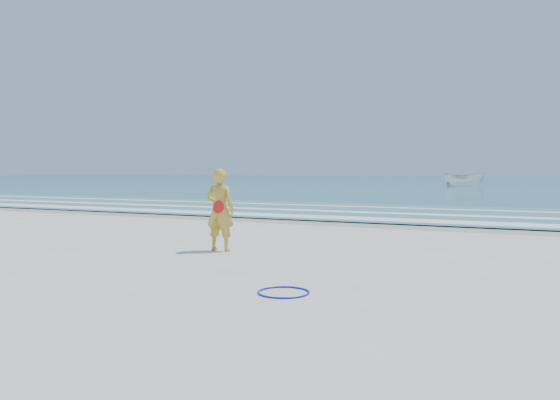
% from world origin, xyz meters
% --- Properties ---
extents(ground, '(400.00, 400.00, 0.00)m').
position_xyz_m(ground, '(0.00, 0.00, 0.00)').
color(ground, silver).
rests_on(ground, ground).
extents(wet_sand, '(400.00, 2.40, 0.00)m').
position_xyz_m(wet_sand, '(0.00, 9.00, 0.00)').
color(wet_sand, '#B2A893').
rests_on(wet_sand, ground).
extents(ocean, '(400.00, 190.00, 0.04)m').
position_xyz_m(ocean, '(0.00, 105.00, 0.02)').
color(ocean, '#19727F').
rests_on(ocean, ground).
extents(shallow, '(400.00, 10.00, 0.01)m').
position_xyz_m(shallow, '(0.00, 14.00, 0.04)').
color(shallow, '#59B7AD').
rests_on(shallow, ocean).
extents(foam_near, '(400.00, 1.40, 0.01)m').
position_xyz_m(foam_near, '(0.00, 10.30, 0.05)').
color(foam_near, white).
rests_on(foam_near, shallow).
extents(foam_mid, '(400.00, 0.90, 0.01)m').
position_xyz_m(foam_mid, '(0.00, 13.20, 0.05)').
color(foam_mid, white).
rests_on(foam_mid, shallow).
extents(foam_far, '(400.00, 0.60, 0.01)m').
position_xyz_m(foam_far, '(0.00, 16.50, 0.05)').
color(foam_far, white).
rests_on(foam_far, shallow).
extents(hoop, '(0.96, 0.96, 0.03)m').
position_xyz_m(hoop, '(3.38, -1.33, 0.01)').
color(hoop, '#0B15D0').
rests_on(hoop, ground).
extents(boat, '(4.38, 1.76, 1.67)m').
position_xyz_m(boat, '(-1.34, 54.59, 0.88)').
color(boat, white).
rests_on(boat, ocean).
extents(woman, '(0.68, 0.48, 1.77)m').
position_xyz_m(woman, '(0.39, 1.75, 0.89)').
color(woman, gold).
rests_on(woman, ground).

